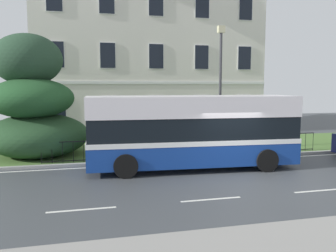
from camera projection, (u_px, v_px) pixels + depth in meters
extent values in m
cube|color=#3E4245|center=(244.00, 182.00, 13.70)|extent=(60.00, 56.00, 0.06)
cube|color=silver|center=(210.00, 161.00, 17.22)|extent=(54.00, 0.14, 0.01)
cube|color=silver|center=(82.00, 210.00, 10.53)|extent=(2.00, 0.12, 0.01)
cube|color=silver|center=(211.00, 199.00, 11.49)|extent=(2.00, 0.12, 0.01)
cube|color=silver|center=(320.00, 190.00, 12.44)|extent=(2.00, 0.12, 0.01)
cube|color=#9E9E99|center=(207.00, 158.00, 17.67)|extent=(57.00, 0.24, 0.12)
cube|color=#4E7234|center=(188.00, 147.00, 20.71)|extent=(57.00, 6.07, 0.12)
cube|color=silver|center=(143.00, 58.00, 29.52)|extent=(16.33, 10.17, 11.37)
cube|color=white|center=(156.00, 83.00, 24.82)|extent=(16.33, 0.06, 0.20)
cube|color=#2D333D|center=(156.00, 120.00, 25.10)|extent=(1.10, 0.06, 2.20)
cube|color=white|center=(58.00, 109.00, 23.44)|extent=(1.08, 0.04, 1.73)
cube|color=black|center=(58.00, 109.00, 23.42)|extent=(0.98, 0.03, 1.63)
cube|color=white|center=(109.00, 108.00, 24.23)|extent=(1.08, 0.04, 1.73)
cube|color=black|center=(109.00, 108.00, 24.21)|extent=(0.98, 0.03, 1.63)
cube|color=white|center=(156.00, 108.00, 25.01)|extent=(1.08, 0.04, 1.73)
cube|color=black|center=(156.00, 108.00, 24.99)|extent=(0.98, 0.03, 1.63)
cube|color=white|center=(201.00, 107.00, 25.79)|extent=(1.08, 0.04, 1.73)
cube|color=black|center=(201.00, 107.00, 25.77)|extent=(0.98, 0.03, 1.63)
cube|color=white|center=(243.00, 106.00, 26.57)|extent=(1.08, 0.04, 1.73)
cube|color=black|center=(243.00, 106.00, 26.55)|extent=(0.98, 0.03, 1.63)
cube|color=white|center=(56.00, 54.00, 23.05)|extent=(1.08, 0.04, 1.73)
cube|color=black|center=(56.00, 54.00, 23.03)|extent=(0.98, 0.03, 1.63)
cube|color=white|center=(108.00, 55.00, 23.83)|extent=(1.08, 0.04, 1.73)
cube|color=black|center=(108.00, 55.00, 23.81)|extent=(0.98, 0.03, 1.63)
cube|color=white|center=(156.00, 56.00, 24.61)|extent=(1.08, 0.04, 1.73)
cube|color=black|center=(156.00, 56.00, 24.59)|extent=(0.98, 0.03, 1.63)
cube|color=white|center=(202.00, 57.00, 25.39)|extent=(1.08, 0.04, 1.73)
cube|color=black|center=(202.00, 57.00, 25.37)|extent=(0.98, 0.03, 1.63)
cube|color=white|center=(244.00, 58.00, 26.17)|extent=(1.08, 0.04, 1.73)
cube|color=black|center=(245.00, 58.00, 26.15)|extent=(0.98, 0.03, 1.63)
cube|color=white|center=(107.00, 1.00, 23.43)|extent=(1.08, 0.04, 1.73)
cube|color=black|center=(107.00, 1.00, 23.41)|extent=(0.98, 0.03, 1.63)
cube|color=white|center=(156.00, 3.00, 24.21)|extent=(1.08, 0.04, 1.73)
cube|color=black|center=(156.00, 3.00, 24.19)|extent=(0.98, 0.03, 1.63)
cube|color=white|center=(202.00, 6.00, 24.99)|extent=(1.08, 0.04, 1.73)
cube|color=black|center=(202.00, 6.00, 24.97)|extent=(0.98, 0.03, 1.63)
cube|color=white|center=(246.00, 8.00, 25.78)|extent=(1.08, 0.04, 1.73)
cube|color=black|center=(246.00, 8.00, 25.76)|extent=(0.98, 0.03, 1.63)
cube|color=black|center=(190.00, 137.00, 17.64)|extent=(13.80, 0.04, 0.04)
cube|color=black|center=(190.00, 155.00, 17.74)|extent=(13.80, 0.04, 0.04)
cylinder|color=black|center=(41.00, 153.00, 16.04)|extent=(0.02, 0.02, 0.95)
cylinder|color=black|center=(52.00, 153.00, 16.15)|extent=(0.02, 0.02, 0.95)
cylinder|color=black|center=(63.00, 152.00, 16.26)|extent=(0.02, 0.02, 0.95)
cylinder|color=black|center=(73.00, 152.00, 16.37)|extent=(0.02, 0.02, 0.95)
cylinder|color=black|center=(84.00, 152.00, 16.48)|extent=(0.02, 0.02, 0.95)
cylinder|color=black|center=(94.00, 151.00, 16.59)|extent=(0.02, 0.02, 0.95)
cylinder|color=black|center=(104.00, 151.00, 16.70)|extent=(0.02, 0.02, 0.95)
cylinder|color=black|center=(114.00, 150.00, 16.81)|extent=(0.02, 0.02, 0.95)
cylinder|color=black|center=(124.00, 150.00, 16.92)|extent=(0.02, 0.02, 0.95)
cylinder|color=black|center=(134.00, 149.00, 17.03)|extent=(0.02, 0.02, 0.95)
cylinder|color=black|center=(143.00, 149.00, 17.14)|extent=(0.02, 0.02, 0.95)
cylinder|color=black|center=(153.00, 149.00, 17.25)|extent=(0.02, 0.02, 0.95)
cylinder|color=black|center=(162.00, 148.00, 17.36)|extent=(0.02, 0.02, 0.95)
cylinder|color=black|center=(172.00, 148.00, 17.47)|extent=(0.02, 0.02, 0.95)
cylinder|color=black|center=(181.00, 147.00, 17.58)|extent=(0.02, 0.02, 0.95)
cylinder|color=black|center=(190.00, 147.00, 17.69)|extent=(0.02, 0.02, 0.95)
cylinder|color=black|center=(199.00, 147.00, 17.80)|extent=(0.02, 0.02, 0.95)
cylinder|color=black|center=(208.00, 146.00, 17.91)|extent=(0.02, 0.02, 0.95)
cylinder|color=black|center=(216.00, 146.00, 18.02)|extent=(0.02, 0.02, 0.95)
cylinder|color=black|center=(225.00, 145.00, 18.13)|extent=(0.02, 0.02, 0.95)
cylinder|color=black|center=(233.00, 145.00, 18.24)|extent=(0.02, 0.02, 0.95)
cylinder|color=black|center=(242.00, 145.00, 18.35)|extent=(0.02, 0.02, 0.95)
cylinder|color=black|center=(250.00, 144.00, 18.46)|extent=(0.02, 0.02, 0.95)
cylinder|color=black|center=(258.00, 144.00, 18.57)|extent=(0.02, 0.02, 0.95)
cylinder|color=black|center=(266.00, 144.00, 18.68)|extent=(0.02, 0.02, 0.95)
cylinder|color=black|center=(274.00, 143.00, 18.79)|extent=(0.02, 0.02, 0.95)
cylinder|color=black|center=(282.00, 143.00, 18.90)|extent=(0.02, 0.02, 0.95)
cylinder|color=black|center=(290.00, 143.00, 19.01)|extent=(0.02, 0.02, 0.95)
cylinder|color=black|center=(298.00, 142.00, 19.12)|extent=(0.02, 0.02, 0.95)
cylinder|color=black|center=(305.00, 142.00, 19.23)|extent=(0.02, 0.02, 0.95)
cylinder|color=black|center=(313.00, 142.00, 19.34)|extent=(0.02, 0.02, 0.95)
cylinder|color=#423328|center=(35.00, 141.00, 17.93)|extent=(0.40, 0.40, 1.41)
ellipsoid|color=#224024|center=(38.00, 136.00, 18.01)|extent=(4.94, 4.94, 2.20)
ellipsoid|color=#204824|center=(31.00, 98.00, 17.44)|extent=(4.06, 4.06, 1.94)
ellipsoid|color=#243F2B|center=(27.00, 60.00, 17.64)|extent=(3.37, 3.37, 2.51)
cube|color=navy|center=(192.00, 151.00, 15.66)|extent=(9.01, 2.90, 1.04)
cube|color=white|center=(192.00, 140.00, 15.60)|extent=(9.04, 2.92, 0.20)
cube|color=black|center=(192.00, 128.00, 15.54)|extent=(8.93, 2.86, 0.98)
cube|color=silver|center=(192.00, 106.00, 15.44)|extent=(9.01, 2.90, 0.87)
cube|color=black|center=(288.00, 127.00, 16.35)|extent=(0.18, 1.99, 0.90)
cube|color=black|center=(289.00, 106.00, 16.25)|extent=(0.16, 1.70, 0.55)
cylinder|color=silver|center=(279.00, 151.00, 17.23)|extent=(0.05, 0.20, 0.20)
cylinder|color=silver|center=(296.00, 157.00, 15.76)|extent=(0.05, 0.20, 0.20)
cylinder|color=black|center=(245.00, 151.00, 17.32)|extent=(0.98, 0.36, 0.96)
cylinder|color=black|center=(267.00, 160.00, 15.11)|extent=(0.98, 0.36, 0.96)
cylinder|color=black|center=(122.00, 155.00, 16.27)|extent=(0.98, 0.36, 0.96)
cylinder|color=black|center=(126.00, 166.00, 14.06)|extent=(0.98, 0.36, 0.96)
cylinder|color=#333338|center=(220.00, 93.00, 18.95)|extent=(0.14, 0.14, 6.15)
cube|color=beige|center=(221.00, 29.00, 18.58)|extent=(0.36, 0.24, 0.36)
cylinder|color=#4C4742|center=(116.00, 148.00, 17.50)|extent=(0.52, 0.52, 0.89)
ellipsoid|color=black|center=(116.00, 137.00, 17.44)|extent=(0.53, 0.53, 0.18)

